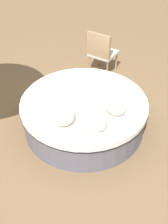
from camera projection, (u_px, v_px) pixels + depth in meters
name	position (u px, v px, depth m)	size (l,w,h in m)	color
ground_plane	(84.00, 127.00, 5.16)	(16.00, 16.00, 0.00)	brown
round_bed	(84.00, 114.00, 4.98)	(2.12, 2.12, 0.56)	#595966
throw_pillow_0	(61.00, 115.00, 4.37)	(0.47, 0.40, 0.22)	beige
throw_pillow_1	(93.00, 119.00, 4.32)	(0.54, 0.34, 0.20)	silver
throw_pillow_2	(114.00, 106.00, 4.57)	(0.43, 0.32, 0.17)	beige
patio_chair	(101.00, 51.00, 6.17)	(0.70, 0.70, 0.98)	#997A56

